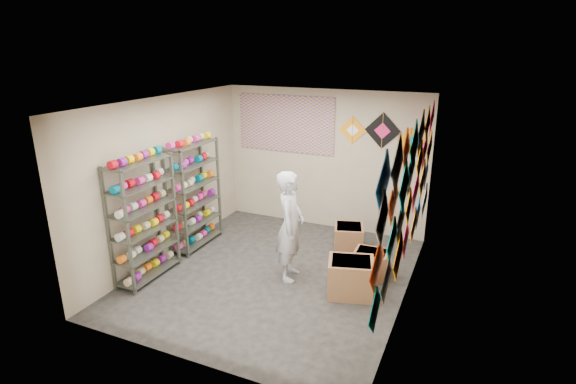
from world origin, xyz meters
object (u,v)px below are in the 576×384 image
at_px(shelf_rack_back, 194,195).
at_px(shopkeeper, 290,226).
at_px(carton_b, 371,264).
at_px(shelf_rack_front, 144,220).
at_px(carton_a, 350,277).
at_px(carton_c, 348,238).

bearing_deg(shelf_rack_back, shopkeeper, -11.66).
height_order(shelf_rack_back, carton_b, shelf_rack_back).
distance_m(shelf_rack_front, shelf_rack_back, 1.30).
bearing_deg(carton_a, shopkeeper, 157.51).
xyz_separation_m(carton_a, carton_b, (0.14, 0.65, -0.06)).
distance_m(shelf_rack_front, carton_a, 3.21).
xyz_separation_m(shelf_rack_front, carton_b, (3.18, 1.41, -0.74)).
height_order(shelf_rack_front, shopkeeper, shelf_rack_front).
bearing_deg(carton_a, carton_b, 61.86).
xyz_separation_m(shelf_rack_back, carton_a, (3.04, -0.54, -0.68)).
distance_m(shelf_rack_back, shopkeeper, 2.08).
bearing_deg(carton_b, carton_a, -104.33).
relative_size(shelf_rack_front, shopkeeper, 1.11).
height_order(shopkeeper, carton_a, shopkeeper).
height_order(shopkeeper, carton_c, shopkeeper).
distance_m(carton_a, carton_c, 1.45).
height_order(shelf_rack_back, carton_c, shelf_rack_back).
xyz_separation_m(shopkeeper, carton_b, (1.15, 0.54, -0.65)).
bearing_deg(shopkeeper, carton_b, -76.07).
xyz_separation_m(carton_b, carton_c, (-0.58, 0.73, 0.03)).
xyz_separation_m(shelf_rack_front, shopkeeper, (2.04, 0.88, -0.09)).
height_order(shelf_rack_front, carton_b, shelf_rack_front).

